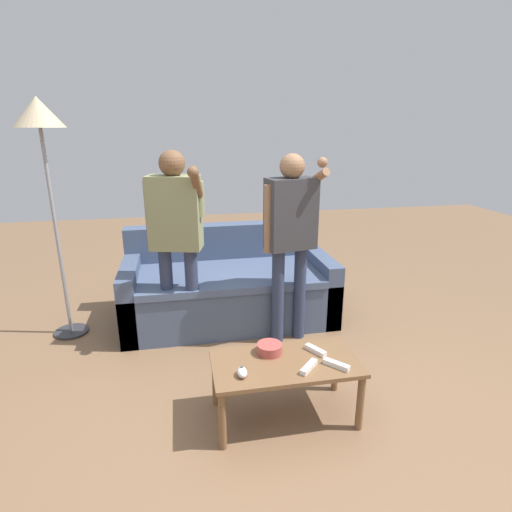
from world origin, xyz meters
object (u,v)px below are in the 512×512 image
object	(u,v)px
floor_lamp	(41,130)
game_remote_wand_spare	(316,350)
couch	(228,287)
player_left	(176,228)
game_remote_nunchuk	(242,372)
player_right	(291,228)
snack_bowl	(269,349)
coffee_table	(285,369)
game_remote_wand_near	(336,365)
game_remote_wand_far	(309,367)

from	to	relation	value
floor_lamp	game_remote_wand_spare	size ratio (longest dim) A/B	13.17
couch	game_remote_wand_spare	bearing A→B (deg)	-75.56
floor_lamp	player_left	size ratio (longest dim) A/B	1.24
floor_lamp	game_remote_nunchuk	bearing A→B (deg)	-49.47
couch	player_right	xyz separation A→B (m)	(0.43, -0.54, 0.67)
player_right	game_remote_nunchuk	bearing A→B (deg)	-118.24
snack_bowl	floor_lamp	world-z (taller)	floor_lamp
game_remote_nunchuk	player_left	distance (m)	1.31
game_remote_wand_spare	snack_bowl	bearing A→B (deg)	169.58
floor_lamp	coffee_table	bearing A→B (deg)	-41.85
game_remote_nunchuk	coffee_table	bearing A→B (deg)	19.84
couch	snack_bowl	xyz separation A→B (m)	(0.08, -1.36, 0.13)
game_remote_nunchuk	game_remote_wand_near	world-z (taller)	game_remote_nunchuk
floor_lamp	player_right	size ratio (longest dim) A/B	1.26
floor_lamp	game_remote_wand_near	size ratio (longest dim) A/B	13.63
floor_lamp	game_remote_wand_spare	distance (m)	2.53
couch	game_remote_nunchuk	world-z (taller)	couch
couch	player_right	bearing A→B (deg)	-51.44
coffee_table	game_remote_wand_spare	size ratio (longest dim) A/B	5.96
coffee_table	game_remote_nunchuk	bearing A→B (deg)	-160.16
coffee_table	floor_lamp	distance (m)	2.46
snack_bowl	floor_lamp	bearing A→B (deg)	139.03
snack_bowl	game_remote_wand_near	world-z (taller)	snack_bowl
coffee_table	game_remote_wand_spare	bearing A→B (deg)	15.46
floor_lamp	game_remote_wand_spare	xyz separation A→B (m)	(1.74, -1.32, -1.28)
snack_bowl	floor_lamp	distance (m)	2.31
game_remote_wand_far	game_remote_wand_spare	distance (m)	0.19
couch	game_remote_wand_near	bearing A→B (deg)	-74.80
game_remote_wand_near	couch	bearing A→B (deg)	105.20
snack_bowl	player_right	size ratio (longest dim) A/B	0.10
snack_bowl	game_remote_wand_spare	distance (m)	0.29
game_remote_wand_near	game_remote_wand_spare	distance (m)	0.18
player_left	player_right	distance (m)	0.88
couch	floor_lamp	bearing A→B (deg)	-176.27
player_left	game_remote_wand_near	xyz separation A→B (m)	(0.87, -1.15, -0.57)
game_remote_wand_spare	coffee_table	bearing A→B (deg)	-164.54
coffee_table	player_right	distance (m)	1.15
snack_bowl	game_remote_wand_near	size ratio (longest dim) A/B	1.10
snack_bowl	game_remote_wand_spare	bearing A→B (deg)	-10.42
game_remote_nunchuk	player_right	xyz separation A→B (m)	(0.55, 1.02, 0.55)
game_remote_nunchuk	player_left	size ratio (longest dim) A/B	0.06
game_remote_wand_far	player_left	bearing A→B (deg)	121.63
player_right	game_remote_wand_far	distance (m)	1.18
game_remote_wand_spare	game_remote_wand_far	bearing A→B (deg)	-120.78
couch	game_remote_wand_near	distance (m)	1.64
coffee_table	snack_bowl	size ratio (longest dim) A/B	5.60
floor_lamp	player_left	world-z (taller)	floor_lamp
player_left	game_remote_wand_near	size ratio (longest dim) A/B	10.99
snack_bowl	game_remote_wand_spare	world-z (taller)	snack_bowl
coffee_table	game_remote_wand_near	xyz separation A→B (m)	(0.27, -0.11, 0.07)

